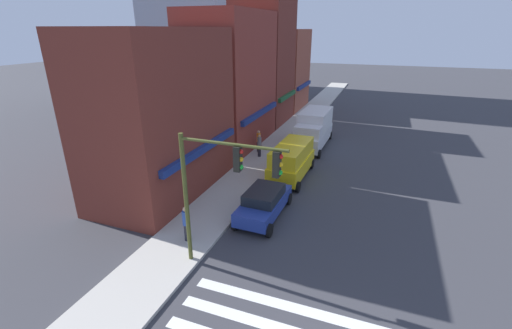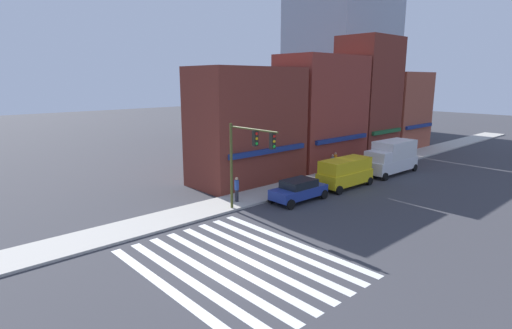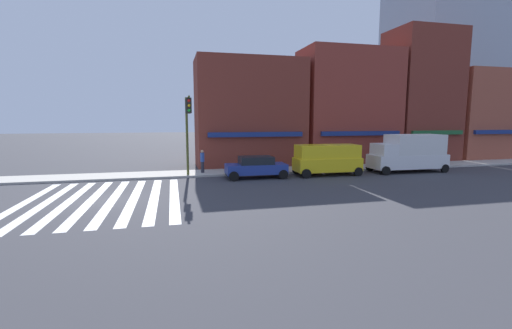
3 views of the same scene
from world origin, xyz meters
name	(u,v)px [view 1 (image 1 of 3)]	position (x,y,z in m)	size (l,w,h in m)	color
storefront_row	(243,78)	(23.15, 11.49, 5.42)	(34.21, 5.30, 13.21)	maroon
traffic_signal	(220,178)	(4.80, 4.80, 4.22)	(0.32, 4.33, 5.84)	#474C1E
sedan_blue	(264,202)	(9.59, 4.70, 0.84)	(4.44, 2.02, 1.59)	navy
van_yellow	(292,160)	(15.21, 4.70, 1.29)	(5.05, 2.22, 2.34)	yellow
box_truck_white	(314,128)	(22.39, 4.70, 1.59)	(6.24, 2.42, 3.04)	white
pedestrian_blue_shirt	(186,223)	(5.95, 7.27, 1.07)	(0.32, 0.32, 1.77)	#23232D
pedestrian_orange_vest	(259,141)	(18.99, 8.46, 1.07)	(0.32, 0.32, 1.77)	#23232D
pedestrian_grey_coat	(259,145)	(17.93, 8.01, 1.07)	(0.32, 0.32, 1.77)	#23232D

